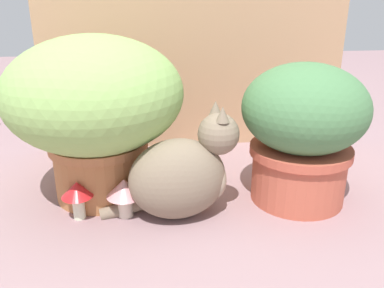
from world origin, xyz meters
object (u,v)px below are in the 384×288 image
object	(u,v)px
cat	(184,174)
mushroom_ornament_pink	(124,191)
mushroom_ornament_red	(77,193)
leafy_planter	(303,128)
grass_planter	(95,105)

from	to	relation	value
cat	mushroom_ornament_pink	size ratio (longest dim) A/B	3.56
cat	mushroom_ornament_red	distance (m)	0.29
leafy_planter	cat	xyz separation A→B (m)	(-0.34, -0.06, -0.10)
grass_planter	leafy_planter	bearing A→B (deg)	-9.21
grass_planter	cat	xyz separation A→B (m)	(0.23, -0.15, -0.16)
mushroom_ornament_pink	mushroom_ornament_red	bearing A→B (deg)	178.46
mushroom_ornament_red	grass_planter	bearing A→B (deg)	69.76
cat	mushroom_ornament_pink	bearing A→B (deg)	176.02
grass_planter	cat	world-z (taller)	grass_planter
cat	mushroom_ornament_pink	world-z (taller)	cat
grass_planter	leafy_planter	world-z (taller)	grass_planter
grass_planter	mushroom_ornament_pink	bearing A→B (deg)	-61.61
leafy_planter	mushroom_ornament_red	size ratio (longest dim) A/B	3.74
grass_planter	mushroom_ornament_red	bearing A→B (deg)	-110.24
mushroom_ornament_pink	grass_planter	bearing A→B (deg)	118.39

